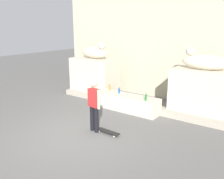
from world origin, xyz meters
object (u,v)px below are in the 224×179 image
at_px(skater, 94,103).
at_px(statue_reclining_left, 94,52).
at_px(skateboard, 108,132).
at_px(bottle_orange, 110,88).
at_px(statue_reclining_right, 204,62).
at_px(bottle_blue, 119,91).
at_px(bottle_green, 146,97).

bearing_deg(skater, statue_reclining_left, 139.83).
distance_m(skateboard, bottle_orange, 2.93).
relative_size(statue_reclining_right, bottle_blue, 6.05).
relative_size(statue_reclining_left, bottle_orange, 6.19).
distance_m(statue_reclining_right, bottle_blue, 3.32).
bearing_deg(statue_reclining_left, skateboard, -35.63).
distance_m(statue_reclining_left, skater, 4.38).
relative_size(bottle_green, bottle_blue, 1.09).
relative_size(statue_reclining_right, skater, 0.97).
bearing_deg(bottle_orange, statue_reclining_right, 13.64).
relative_size(statue_reclining_left, bottle_green, 5.69).
bearing_deg(skateboard, statue_reclining_left, 136.90).
bearing_deg(statue_reclining_right, bottle_blue, 16.56).
xyz_separation_m(skater, bottle_green, (0.72, 2.02, -0.18)).
xyz_separation_m(skater, bottle_blue, (-0.60, 2.25, -0.19)).
xyz_separation_m(statue_reclining_right, bottle_orange, (-3.48, -0.84, -1.29)).
bearing_deg(statue_reclining_right, statue_reclining_left, -2.79).
xyz_separation_m(skateboard, bottle_orange, (-1.66, 2.33, 0.67)).
distance_m(statue_reclining_right, bottle_orange, 3.80).
distance_m(statue_reclining_left, bottle_blue, 2.66).
distance_m(statue_reclining_right, skater, 4.13).
bearing_deg(bottle_green, skateboard, -97.65).
bearing_deg(bottle_blue, statue_reclining_left, 154.29).
distance_m(skater, skateboard, 0.98).
height_order(statue_reclining_left, bottle_blue, statue_reclining_left).
height_order(bottle_green, bottle_orange, bottle_green).
xyz_separation_m(statue_reclining_left, skater, (2.71, -3.26, -1.10)).
bearing_deg(skateboard, bottle_green, 84.28).
bearing_deg(bottle_green, bottle_orange, 168.13).
xyz_separation_m(statue_reclining_right, skater, (-2.28, -3.27, -1.10)).
relative_size(statue_reclining_right, bottle_orange, 6.03).
distance_m(bottle_green, bottle_blue, 1.34).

